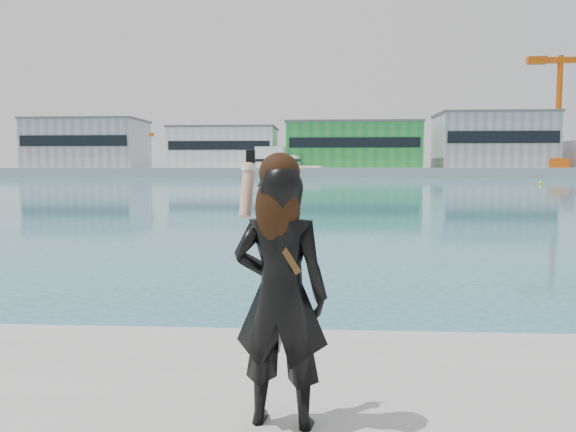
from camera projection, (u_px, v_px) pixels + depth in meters
The scene contains 12 objects.
far_quay at pixel (318, 172), 133.40m from camera, with size 320.00×40.00×2.00m, color #9E9E99.
warehouse_grey_left at pixel (88, 143), 134.11m from camera, with size 26.52×16.36×11.50m.
warehouse_white at pixel (225, 147), 132.21m from camera, with size 24.48×15.35×9.50m.
warehouse_green at pixel (352, 145), 130.36m from camera, with size 30.60×16.36×10.50m.
warehouse_grey_right at pixel (493, 140), 128.34m from camera, with size 25.50×15.35×12.50m.
dock_crane at pixel (564, 107), 121.00m from camera, with size 23.00×4.00×24.00m.
flagpole_left at pixel (149, 147), 126.25m from camera, with size 1.28×0.16×8.00m.
flagpole_right at pixel (419, 147), 122.63m from camera, with size 1.28×0.16×8.00m.
motor_yacht at pixel (277, 166), 121.71m from camera, with size 18.94×7.58×8.59m.
buoy_near at pixel (541, 184), 71.67m from camera, with size 0.50×0.50×0.50m, color yellow.
buoy_far at pixel (248, 179), 102.74m from camera, with size 0.50×0.50×0.50m, color yellow.
woman at pixel (280, 288), 3.16m from camera, with size 0.59×0.44×1.58m.
Camera 1 is at (1.00, -3.99, 2.28)m, focal length 35.00 mm.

